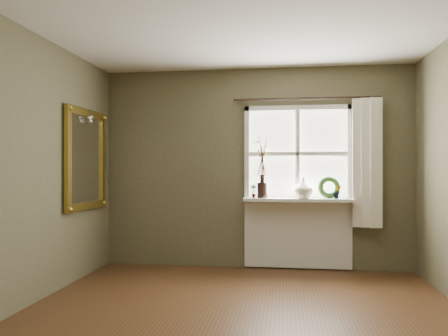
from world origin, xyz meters
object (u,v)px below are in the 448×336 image
cream_vase (303,188)px  wreath (329,190)px  gilt_mirror (86,159)px  dark_jug (262,190)px

cream_vase → wreath: bearing=7.1°
cream_vase → gilt_mirror: gilt_mirror is taller
cream_vase → wreath: 0.33m
cream_vase → wreath: cream_vase is taller
dark_jug → gilt_mirror: size_ratio=0.16×
wreath → gilt_mirror: bearing=-172.7°
dark_jug → cream_vase: cream_vase is taller
dark_jug → wreath: bearing=2.7°
wreath → cream_vase: bearing=-178.5°
dark_jug → gilt_mirror: bearing=-163.2°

